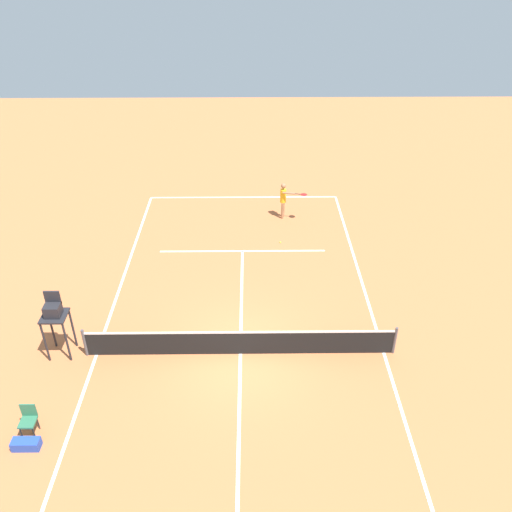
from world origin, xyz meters
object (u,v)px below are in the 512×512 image
at_px(player_serving, 284,198).
at_px(equipment_bag, 26,444).
at_px(umpire_chair, 54,315).
at_px(courtside_chair_near, 28,419).
at_px(tennis_ball, 280,242).

xyz_separation_m(player_serving, equipment_bag, (7.80, 13.23, -0.93)).
distance_m(umpire_chair, equipment_bag, 4.09).
relative_size(courtside_chair_near, equipment_bag, 1.25).
distance_m(courtside_chair_near, equipment_bag, 0.68).
relative_size(tennis_ball, umpire_chair, 0.03).
xyz_separation_m(tennis_ball, umpire_chair, (7.63, 7.02, 1.57)).
distance_m(player_serving, courtside_chair_near, 14.91).
bearing_deg(courtside_chair_near, equipment_bag, 94.74).
height_order(player_serving, tennis_ball, player_serving).
distance_m(player_serving, equipment_bag, 15.38).
xyz_separation_m(umpire_chair, equipment_bag, (-0.11, 3.82, -1.46)).
distance_m(tennis_ball, equipment_bag, 13.19).
relative_size(tennis_ball, equipment_bag, 0.09).
height_order(courtside_chair_near, equipment_bag, courtside_chair_near).
bearing_deg(equipment_bag, tennis_ball, -124.74).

